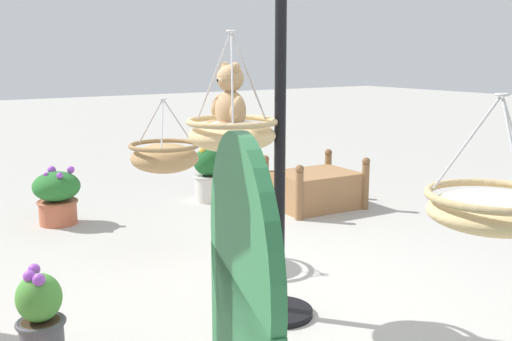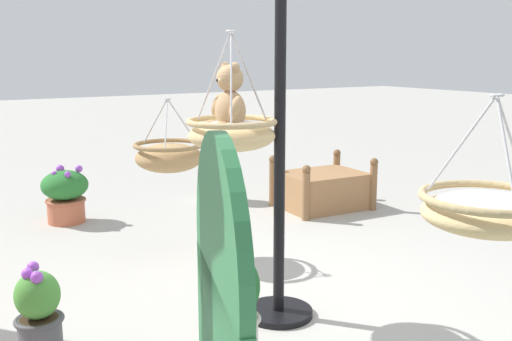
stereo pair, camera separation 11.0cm
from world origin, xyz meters
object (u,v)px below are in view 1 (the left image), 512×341
object	(u,v)px
teddy_bear	(229,103)
hanging_basket_with_teddy	(232,133)
potted_plant_flowering_red	(40,320)
display_sign_board	(242,333)
potted_plant_tall_leafy	(240,309)
potted_plant_bushy_green	(209,174)
hanging_basket_right_low	(165,156)
hanging_basket_left_high	(493,208)
display_pole_central	(280,195)
wooden_planter_box	(315,188)
potted_plant_small_succulent	(57,195)

from	to	relation	value
teddy_bear	hanging_basket_with_teddy	bearing A→B (deg)	-90.00
potted_plant_flowering_red	display_sign_board	world-z (taller)	display_sign_board
potted_plant_tall_leafy	potted_plant_bushy_green	world-z (taller)	potted_plant_tall_leafy
hanging_basket_right_low	potted_plant_flowering_red	xyz separation A→B (m)	(-1.23, 1.31, -0.58)
hanging_basket_with_teddy	potted_plant_tall_leafy	distance (m)	1.07
hanging_basket_left_high	potted_plant_tall_leafy	size ratio (longest dim) A/B	0.89
hanging_basket_with_teddy	potted_plant_flowering_red	distance (m)	1.50
display_pole_central	potted_plant_bushy_green	world-z (taller)	display_pole_central
hanging_basket_right_low	hanging_basket_with_teddy	bearing A→B (deg)	174.47
wooden_planter_box	hanging_basket_with_teddy	bearing A→B (deg)	130.77
potted_plant_tall_leafy	display_sign_board	bearing A→B (deg)	148.34
display_pole_central	potted_plant_bushy_green	size ratio (longest dim) A/B	4.01
display_pole_central	hanging_basket_with_teddy	xyz separation A→B (m)	(0.15, 0.25, 0.39)
potted_plant_bushy_green	display_sign_board	xyz separation A→B (m)	(-4.45, 2.35, 0.53)
hanging_basket_with_teddy	teddy_bear	xyz separation A→B (m)	(0.00, 0.02, 0.18)
teddy_bear	potted_plant_bushy_green	xyz separation A→B (m)	(2.76, -1.37, -1.05)
hanging_basket_with_teddy	teddy_bear	size ratio (longest dim) A/B	1.72
display_sign_board	teddy_bear	bearing A→B (deg)	-29.87
potted_plant_tall_leafy	potted_plant_small_succulent	world-z (taller)	potted_plant_tall_leafy
teddy_bear	potted_plant_flowering_red	xyz separation A→B (m)	(0.01, 1.17, -1.10)
teddy_bear	hanging_basket_left_high	size ratio (longest dim) A/B	0.70
display_pole_central	hanging_basket_with_teddy	distance (m)	0.49
hanging_basket_with_teddy	wooden_planter_box	xyz separation A→B (m)	(1.88, -2.18, -0.97)
teddy_bear	hanging_basket_left_high	world-z (taller)	teddy_bear
hanging_basket_right_low	display_sign_board	distance (m)	3.14
hanging_basket_right_low	potted_plant_small_succulent	bearing A→B (deg)	17.00
hanging_basket_left_high	display_sign_board	xyz separation A→B (m)	(-0.15, 1.40, -0.15)
teddy_bear	display_sign_board	xyz separation A→B (m)	(-1.69, 0.97, -0.53)
potted_plant_small_succulent	display_sign_board	size ratio (longest dim) A/B	0.40
hanging_basket_with_teddy	hanging_basket_right_low	xyz separation A→B (m)	(1.24, -0.12, -0.33)
hanging_basket_right_low	potted_plant_small_succulent	size ratio (longest dim) A/B	1.04
hanging_basket_with_teddy	hanging_basket_left_high	bearing A→B (deg)	-165.24
hanging_basket_with_teddy	potted_plant_small_succulent	xyz separation A→B (m)	(2.77, 0.34, -0.90)
hanging_basket_with_teddy	teddy_bear	world-z (taller)	hanging_basket_with_teddy
hanging_basket_left_high	wooden_planter_box	size ratio (longest dim) A/B	0.61
teddy_bear	display_pole_central	bearing A→B (deg)	-118.93
hanging_basket_left_high	display_sign_board	size ratio (longest dim) A/B	0.42
hanging_basket_left_high	hanging_basket_right_low	xyz separation A→B (m)	(2.78, 0.29, -0.14)
hanging_basket_with_teddy	potted_plant_bushy_green	xyz separation A→B (m)	(2.76, -1.35, -0.87)
display_pole_central	hanging_basket_left_high	bearing A→B (deg)	-173.62
display_sign_board	potted_plant_flowering_red	bearing A→B (deg)	6.59
teddy_bear	potted_plant_small_succulent	xyz separation A→B (m)	(2.77, 0.32, -1.08)
display_sign_board	potted_plant_small_succulent	bearing A→B (deg)	-8.26
wooden_planter_box	potted_plant_flowering_red	bearing A→B (deg)	119.03
wooden_planter_box	display_sign_board	world-z (taller)	display_sign_board
potted_plant_flowering_red	potted_plant_tall_leafy	size ratio (longest dim) A/B	0.83
wooden_planter_box	potted_plant_tall_leafy	distance (m)	3.49
teddy_bear	display_sign_board	size ratio (longest dim) A/B	0.29
potted_plant_tall_leafy	hanging_basket_with_teddy	bearing A→B (deg)	-27.87
potted_plant_tall_leafy	hanging_basket_right_low	bearing A→B (deg)	-13.10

